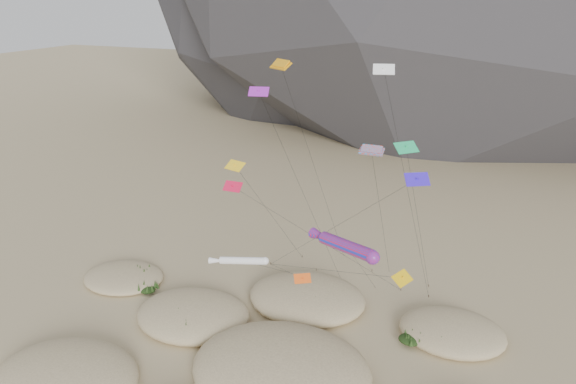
# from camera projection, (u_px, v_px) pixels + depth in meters

# --- Properties ---
(dunes) EXTENTS (54.12, 34.76, 4.03)m
(dunes) POSITION_uv_depth(u_px,v_px,m) (260.00, 363.00, 52.73)
(dunes) COLOR #CCB789
(dunes) RESTS_ON ground
(dune_grass) EXTENTS (43.51, 30.23, 1.54)m
(dune_grass) POSITION_uv_depth(u_px,v_px,m) (282.00, 356.00, 53.59)
(dune_grass) COLOR black
(dune_grass) RESTS_ON ground
(kite_stakes) EXTENTS (20.50, 4.46, 0.30)m
(kite_stakes) POSITION_uv_depth(u_px,v_px,m) (356.00, 276.00, 69.90)
(kite_stakes) COLOR #3F2D1E
(kite_stakes) RESTS_ON ground
(rainbow_tube_kite) EXTENTS (7.89, 17.66, 13.29)m
(rainbow_tube_kite) POSITION_uv_depth(u_px,v_px,m) (345.00, 246.00, 49.97)
(rainbow_tube_kite) COLOR red
(rainbow_tube_kite) RESTS_ON ground
(white_tube_kite) EXTENTS (6.01, 15.45, 9.35)m
(white_tube_kite) POSITION_uv_depth(u_px,v_px,m) (240.00, 261.00, 55.01)
(white_tube_kite) COLOR white
(white_tube_kite) RESTS_ON ground
(orange_parafoil) EXTENTS (5.53, 12.84, 27.01)m
(orange_parafoil) POSITION_uv_depth(u_px,v_px,m) (282.00, 67.00, 57.91)
(orange_parafoil) COLOR orange
(orange_parafoil) RESTS_ON ground
(multi_parafoil) EXTENTS (2.28, 17.93, 21.12)m
(multi_parafoil) POSITION_uv_depth(u_px,v_px,m) (372.00, 153.00, 48.89)
(multi_parafoil) COLOR #FD341A
(multi_parafoil) RESTS_ON ground
(delta_kites) EXTENTS (21.18, 18.53, 27.49)m
(delta_kites) POSITION_uv_depth(u_px,v_px,m) (334.00, 181.00, 53.23)
(delta_kites) COLOR white
(delta_kites) RESTS_ON ground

